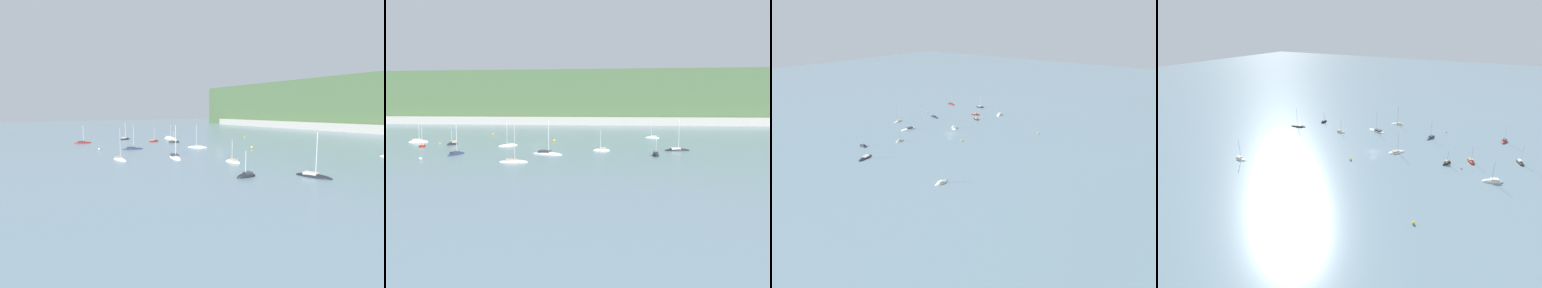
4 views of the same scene
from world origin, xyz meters
The scene contains 18 objects.
ground_plane centered at (0.00, 0.00, 0.00)m, with size 600.00×600.00×0.00m, color slate.
sailboat_0 centered at (-8.04, -3.65, 0.07)m, with size 6.56×6.88×8.74m.
sailboat_1 centered at (-43.78, -35.10, 0.08)m, with size 2.70×6.72×7.89m.
sailboat_2 centered at (36.48, -21.52, 0.07)m, with size 1.72×4.72×6.18m.
sailboat_3 centered at (39.85, 29.04, 0.10)m, with size 5.79×2.65×8.59m.
sailboat_4 centered at (-42.33, 3.68, 0.09)m, with size 6.89×4.56×7.76m.
sailboat_5 centered at (-26.97, -2.68, 0.12)m, with size 2.84×4.73×5.78m.
sailboat_6 centered at (2.88, -35.83, 0.09)m, with size 6.80×2.68×9.10m.
sailboat_7 centered at (43.54, -10.09, 0.08)m, with size 7.78×4.13×9.59m.
sailboat_8 centered at (-34.26, -8.36, 0.07)m, with size 4.05×5.90×6.90m.
sailboat_9 centered at (22.07, -12.83, 0.10)m, with size 5.06×2.10×6.45m.
sailboat_10 centered at (-49.72, -15.33, 0.11)m, with size 3.47×5.59×8.23m.
sailboat_11 centered at (8.01, -21.75, 0.10)m, with size 9.06×4.86×9.76m.
sailboat_12 centered at (-15.68, -25.01, 0.10)m, with size 3.28×7.36×8.88m.
mooring_buoy_0 centered at (-20.02, -35.05, 0.34)m, with size 0.68×0.68×0.68m.
mooring_buoy_1 centered at (4.18, 10.82, 0.42)m, with size 0.83×0.83×0.83m.
mooring_buoy_2 centered at (-26.83, 35.80, 0.39)m, with size 0.78×0.78×0.78m.
mooring_buoy_3 centered at (-32.10, -1.16, 0.28)m, with size 0.57×0.57×0.57m.
Camera 3 is at (108.99, 91.50, 54.21)m, focal length 28.00 mm.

